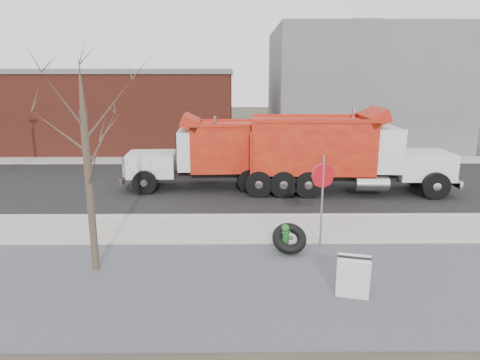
{
  "coord_description": "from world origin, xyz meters",
  "views": [
    {
      "loc": [
        0.35,
        -12.61,
        4.72
      ],
      "look_at": [
        0.47,
        1.29,
        1.4
      ],
      "focal_mm": 32.0,
      "sensor_mm": 36.0,
      "label": 1
    }
  ],
  "objects_px": {
    "dump_truck_red_a": "(338,150)",
    "truck_tire": "(289,238)",
    "fire_hydrant": "(285,239)",
    "sandwich_board": "(353,278)",
    "dump_truck_red_b": "(222,151)",
    "stop_sign": "(323,185)"
  },
  "relations": [
    {
      "from": "truck_tire",
      "to": "sandwich_board",
      "type": "xyz_separation_m",
      "value": [
        1.06,
        -2.58,
        0.1
      ]
    },
    {
      "from": "dump_truck_red_b",
      "to": "truck_tire",
      "type": "bearing_deg",
      "value": 102.6
    },
    {
      "from": "fire_hydrant",
      "to": "sandwich_board",
      "type": "bearing_deg",
      "value": -52.23
    },
    {
      "from": "truck_tire",
      "to": "fire_hydrant",
      "type": "bearing_deg",
      "value": 132.04
    },
    {
      "from": "fire_hydrant",
      "to": "stop_sign",
      "type": "bearing_deg",
      "value": 32.0
    },
    {
      "from": "sandwich_board",
      "to": "dump_truck_red_a",
      "type": "xyz_separation_m",
      "value": [
        1.72,
        9.11,
        1.27
      ]
    },
    {
      "from": "stop_sign",
      "to": "fire_hydrant",
      "type": "bearing_deg",
      "value": -158.17
    },
    {
      "from": "fire_hydrant",
      "to": "dump_truck_red_b",
      "type": "distance_m",
      "value": 7.54
    },
    {
      "from": "fire_hydrant",
      "to": "dump_truck_red_a",
      "type": "distance_m",
      "value": 7.17
    },
    {
      "from": "fire_hydrant",
      "to": "truck_tire",
      "type": "distance_m",
      "value": 0.17
    },
    {
      "from": "fire_hydrant",
      "to": "truck_tire",
      "type": "bearing_deg",
      "value": -33.65
    },
    {
      "from": "fire_hydrant",
      "to": "truck_tire",
      "type": "relative_size",
      "value": 0.76
    },
    {
      "from": "sandwich_board",
      "to": "fire_hydrant",
      "type": "bearing_deg",
      "value": 128.63
    },
    {
      "from": "fire_hydrant",
      "to": "sandwich_board",
      "type": "xyz_separation_m",
      "value": [
        1.17,
        -2.7,
        0.15
      ]
    },
    {
      "from": "sandwich_board",
      "to": "dump_truck_red_a",
      "type": "distance_m",
      "value": 9.35
    },
    {
      "from": "truck_tire",
      "to": "sandwich_board",
      "type": "height_order",
      "value": "sandwich_board"
    },
    {
      "from": "truck_tire",
      "to": "dump_truck_red_a",
      "type": "xyz_separation_m",
      "value": [
        2.79,
        6.53,
        1.36
      ]
    },
    {
      "from": "dump_truck_red_b",
      "to": "fire_hydrant",
      "type": "bearing_deg",
      "value": 102.06
    },
    {
      "from": "stop_sign",
      "to": "dump_truck_red_a",
      "type": "xyz_separation_m",
      "value": [
        1.84,
        6.07,
        -0.04
      ]
    },
    {
      "from": "fire_hydrant",
      "to": "sandwich_board",
      "type": "distance_m",
      "value": 2.95
    },
    {
      "from": "dump_truck_red_a",
      "to": "truck_tire",
      "type": "bearing_deg",
      "value": -110.06
    },
    {
      "from": "sandwich_board",
      "to": "dump_truck_red_a",
      "type": "relative_size",
      "value": 0.11
    }
  ]
}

